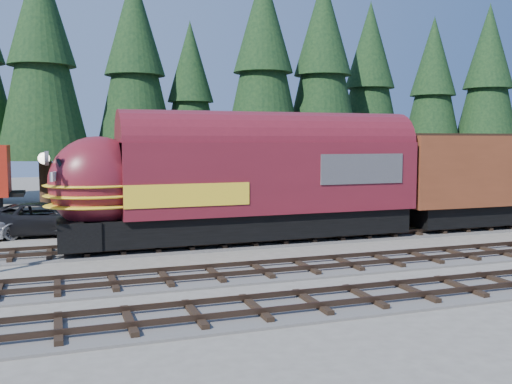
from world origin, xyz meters
name	(u,v)px	position (x,y,z in m)	size (l,w,h in m)	color
ground	(373,253)	(0.00, 0.00, 0.00)	(120.00, 120.00, 0.00)	#6B665B
track_siding	(490,227)	(10.00, 4.00, 0.06)	(68.00, 3.20, 0.33)	#4C4947
track_spur	(106,212)	(-10.00, 18.00, 0.06)	(32.00, 3.20, 0.33)	#4C4947
depot	(283,173)	(0.00, 10.50, 2.96)	(12.80, 7.00, 5.30)	gold
conifer_backdrop	(264,71)	(3.90, 24.63, 10.85)	(79.92, 23.02, 17.37)	black
locomotive	(234,186)	(-5.18, 4.00, 2.78)	(17.67, 3.51, 4.81)	black
pickup_truck_a	(42,219)	(-13.86, 9.81, 0.87)	(2.88, 6.24, 1.73)	black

